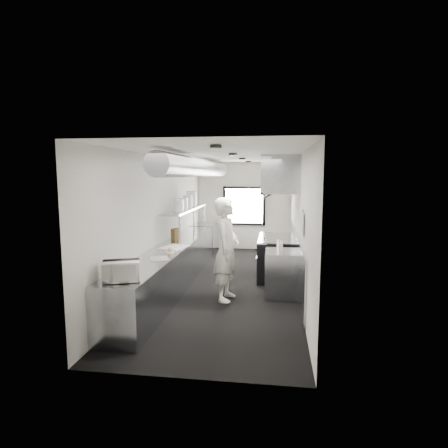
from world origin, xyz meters
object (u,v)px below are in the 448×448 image
(squeeze_bottle_c, at_px, (279,247))
(plate_stack_d, at_px, (191,198))
(pass_shelf, at_px, (186,210))
(plate_stack_c, at_px, (188,202))
(cutting_board, at_px, (174,247))
(far_work_table, at_px, (205,238))
(microwave, at_px, (121,271))
(deli_tub_b, at_px, (135,263))
(squeeze_bottle_e, at_px, (278,244))
(deli_tub_a, at_px, (127,268))
(line_cook, at_px, (227,249))
(plate_stack_a, at_px, (178,205))
(exhaust_hood, at_px, (280,175))
(prep_counter, at_px, (172,267))
(plate_stack_b, at_px, (183,204))
(squeeze_bottle_a, at_px, (279,250))
(bottle_station, at_px, (282,273))
(knife_block, at_px, (175,234))
(squeeze_bottle_b, at_px, (279,248))
(small_plate, at_px, (170,252))
(squeeze_bottle_d, at_px, (281,245))
(range, at_px, (276,257))

(squeeze_bottle_c, bearing_deg, plate_stack_d, 134.30)
(pass_shelf, xyz_separation_m, plate_stack_d, (-0.01, 0.63, 0.24))
(plate_stack_c, bearing_deg, squeeze_bottle_c, -39.04)
(cutting_board, height_order, plate_stack_d, plate_stack_d)
(cutting_board, bearing_deg, far_work_table, 91.43)
(microwave, relative_size, deli_tub_b, 3.34)
(plate_stack_c, distance_m, squeeze_bottle_e, 2.80)
(deli_tub_a, xyz_separation_m, squeeze_bottle_c, (2.36, 1.90, 0.04))
(line_cook, height_order, squeeze_bottle_e, line_cook)
(pass_shelf, xyz_separation_m, line_cook, (1.29, -2.09, -0.55))
(plate_stack_a, distance_m, plate_stack_d, 1.39)
(far_work_table, xyz_separation_m, cutting_board, (0.10, -3.82, 0.46))
(exhaust_hood, distance_m, pass_shelf, 2.46)
(prep_counter, relative_size, pass_shelf, 2.00)
(plate_stack_b, xyz_separation_m, plate_stack_c, (0.01, 0.47, 0.02))
(squeeze_bottle_a, xyz_separation_m, squeeze_bottle_e, (-0.02, 0.64, -0.01))
(microwave, height_order, plate_stack_c, plate_stack_c)
(bottle_station, relative_size, plate_stack_a, 3.29)
(plate_stack_a, relative_size, plate_stack_b, 0.98)
(deli_tub_a, distance_m, plate_stack_c, 3.82)
(cutting_board, relative_size, knife_block, 2.18)
(deli_tub_a, distance_m, cutting_board, 2.00)
(cutting_board, bearing_deg, deli_tub_a, -96.40)
(knife_block, xyz_separation_m, squeeze_bottle_e, (2.36, -0.69, -0.05))
(squeeze_bottle_b, bearing_deg, deli_tub_a, -143.84)
(deli_tub_b, distance_m, cutting_board, 1.65)
(small_plate, xyz_separation_m, squeeze_bottle_b, (2.09, 0.24, 0.09))
(deli_tub_b, bearing_deg, squeeze_bottle_d, 35.17)
(knife_block, xyz_separation_m, squeeze_bottle_c, (2.37, -1.03, -0.04))
(exhaust_hood, distance_m, squeeze_bottle_c, 1.99)
(deli_tub_b, relative_size, plate_stack_a, 0.52)
(far_work_table, bearing_deg, prep_counter, -90.00)
(knife_block, relative_size, squeeze_bottle_a, 1.41)
(exhaust_hood, relative_size, pass_shelf, 0.73)
(plate_stack_c, bearing_deg, plate_stack_d, 92.24)
(line_cook, relative_size, squeeze_bottle_a, 10.63)
(far_work_table, bearing_deg, squeeze_bottle_c, -60.23)
(deli_tub_a, bearing_deg, squeeze_bottle_e, 43.59)
(small_plate, bearing_deg, plate_stack_d, 93.97)
(bottle_station, bearing_deg, small_plate, -168.90)
(bottle_station, relative_size, small_plate, 4.81)
(line_cook, relative_size, deli_tub_a, 15.25)
(exhaust_hood, bearing_deg, pass_shelf, 172.53)
(cutting_board, height_order, plate_stack_a, plate_stack_a)
(range, xyz_separation_m, plate_stack_a, (-2.22, -0.46, 1.24))
(line_cook, height_order, small_plate, line_cook)
(plate_stack_d, bearing_deg, squeeze_bottle_d, -43.25)
(knife_block, bearing_deg, bottle_station, -7.86)
(squeeze_bottle_a, bearing_deg, plate_stack_b, 143.65)
(squeeze_bottle_d, bearing_deg, small_plate, -165.32)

